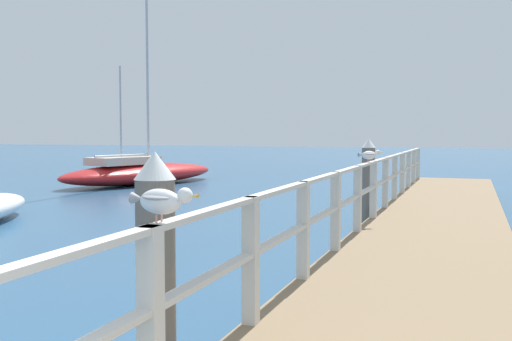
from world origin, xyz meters
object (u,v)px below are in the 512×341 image
object	(u,v)px
boat_0	(140,172)
seagull_foreground	(161,200)
dock_piling_far	(368,183)
dock_piling_near	(156,286)
seagull_background	(369,155)
boat_3	(120,165)

from	to	relation	value
boat_0	seagull_foreground	bearing A→B (deg)	-41.63
seagull_foreground	boat_0	size ratio (longest dim) A/B	0.05
dock_piling_far	seagull_foreground	distance (m)	9.64
dock_piling_near	seagull_background	world-z (taller)	dock_piling_near
seagull_foreground	boat_3	size ratio (longest dim) A/B	0.09
dock_piling_far	dock_piling_near	bearing A→B (deg)	-90.00
dock_piling_near	dock_piling_far	distance (m)	9.01
dock_piling_near	boat_3	bearing A→B (deg)	123.99
dock_piling_near	boat_3	world-z (taller)	boat_3
boat_0	boat_3	bearing A→B (deg)	145.43
seagull_background	boat_0	bearing A→B (deg)	-172.12
dock_piling_far	boat_0	bearing A→B (deg)	143.71
seagull_foreground	seagull_background	xyz separation A→B (m)	(-0.00, 7.36, 0.00)
dock_piling_near	seagull_foreground	bearing A→B (deg)	-56.94
seagull_background	boat_3	world-z (taller)	boat_3
dock_piling_far	seagull_background	bearing A→B (deg)	-80.25
dock_piling_near	boat_0	size ratio (longest dim) A/B	0.19
dock_piling_near	seagull_background	bearing A→B (deg)	86.73
seagull_foreground	seagull_background	size ratio (longest dim) A/B	1.20
seagull_background	dock_piling_far	bearing A→B (deg)	150.19
boat_3	boat_0	bearing A→B (deg)	-66.07
dock_piling_near	seagull_background	size ratio (longest dim) A/B	4.87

